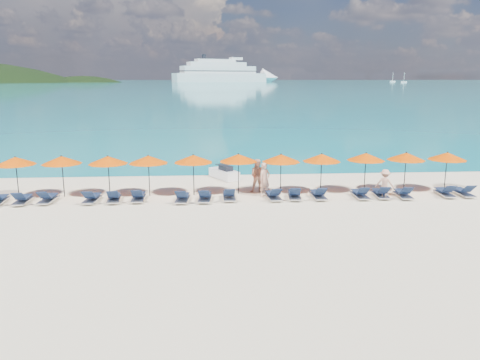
{
  "coord_description": "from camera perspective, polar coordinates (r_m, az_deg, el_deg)",
  "views": [
    {
      "loc": [
        -1.59,
        -20.23,
        6.34
      ],
      "look_at": [
        0.0,
        3.0,
        1.2
      ],
      "focal_mm": 35.0,
      "sensor_mm": 36.0,
      "label": 1
    }
  ],
  "objects": [
    {
      "name": "ground",
      "position": [
        21.26,
        0.55,
        -4.9
      ],
      "size": [
        1400.0,
        1400.0,
        0.0
      ],
      "primitive_type": "plane",
      "color": "beige"
    },
    {
      "name": "sea",
      "position": [
        680.26,
        -3.87,
        11.89
      ],
      "size": [
        1600.0,
        1300.0,
        0.01
      ],
      "primitive_type": "cube",
      "color": "#1FA9B2",
      "rests_on": "ground"
    },
    {
      "name": "headland_small",
      "position": [
        600.33,
        -18.4,
        7.87
      ],
      "size": [
        162.0,
        126.0,
        85.5
      ],
      "color": "black",
      "rests_on": "ground"
    },
    {
      "name": "cruise_ship",
      "position": [
        604.1,
        -1.29,
        12.83
      ],
      "size": [
        141.46,
        73.83,
        39.85
      ],
      "rotation": [
        0.0,
        0.0,
        0.38
      ],
      "color": "silver",
      "rests_on": "ground"
    },
    {
      "name": "sailboat_near",
      "position": [
        618.49,
        18.11,
        11.38
      ],
      "size": [
        6.61,
        2.2,
        12.11
      ],
      "color": "silver",
      "rests_on": "ground"
    },
    {
      "name": "sailboat_far",
      "position": [
        562.84,
        19.34,
        11.24
      ],
      "size": [
        6.3,
        2.1,
        11.55
      ],
      "color": "silver",
      "rests_on": "ground"
    },
    {
      "name": "jetski",
      "position": [
        29.76,
        -1.92,
        0.83
      ],
      "size": [
        1.95,
        2.53,
        0.85
      ],
      "rotation": [
        0.0,
        0.0,
        0.51
      ],
      "color": "white",
      "rests_on": "ground"
    },
    {
      "name": "beachgoer_a",
      "position": [
        25.22,
        3.03,
        0.04
      ],
      "size": [
        0.81,
        0.73,
        1.85
      ],
      "primitive_type": "imported",
      "rotation": [
        0.0,
        0.0,
        0.53
      ],
      "color": "tan",
      "rests_on": "ground"
    },
    {
      "name": "beachgoer_b",
      "position": [
        26.0,
        2.22,
        0.48
      ],
      "size": [
        1.02,
        0.71,
        1.9
      ],
      "primitive_type": "imported",
      "rotation": [
        0.0,
        0.0,
        -0.21
      ],
      "color": "tan",
      "rests_on": "ground"
    },
    {
      "name": "beachgoer_c",
      "position": [
        26.24,
        17.24,
        -0.39
      ],
      "size": [
        1.09,
        0.85,
        1.53
      ],
      "primitive_type": "imported",
      "rotation": [
        0.0,
        0.0,
        2.68
      ],
      "color": "tan",
      "rests_on": "ground"
    },
    {
      "name": "umbrella_0",
      "position": [
        27.34,
        -25.71,
        2.11
      ],
      "size": [
        2.1,
        2.1,
        2.28
      ],
      "color": "black",
      "rests_on": "ground"
    },
    {
      "name": "umbrella_1",
      "position": [
        26.65,
        -20.92,
        2.29
      ],
      "size": [
        2.1,
        2.1,
        2.28
      ],
      "color": "black",
      "rests_on": "ground"
    },
    {
      "name": "umbrella_2",
      "position": [
        25.88,
        -15.81,
        2.36
      ],
      "size": [
        2.1,
        2.1,
        2.28
      ],
      "color": "black",
      "rests_on": "ground"
    },
    {
      "name": "umbrella_3",
      "position": [
        25.54,
        -11.12,
        2.47
      ],
      "size": [
        2.1,
        2.1,
        2.28
      ],
      "color": "black",
      "rests_on": "ground"
    },
    {
      "name": "umbrella_4",
      "position": [
        25.41,
        -5.72,
        2.59
      ],
      "size": [
        2.1,
        2.1,
        2.28
      ],
      "color": "black",
      "rests_on": "ground"
    },
    {
      "name": "umbrella_5",
      "position": [
        25.56,
        -0.19,
        2.72
      ],
      "size": [
        2.1,
        2.1,
        2.28
      ],
      "color": "black",
      "rests_on": "ground"
    },
    {
      "name": "umbrella_6",
      "position": [
        25.57,
        5.02,
        2.67
      ],
      "size": [
        2.1,
        2.1,
        2.28
      ],
      "color": "black",
      "rests_on": "ground"
    },
    {
      "name": "umbrella_7",
      "position": [
        26.01,
        9.93,
        2.7
      ],
      "size": [
        2.1,
        2.1,
        2.28
      ],
      "color": "black",
      "rests_on": "ground"
    },
    {
      "name": "umbrella_8",
      "position": [
        26.85,
        15.11,
        2.75
      ],
      "size": [
        2.1,
        2.1,
        2.28
      ],
      "color": "black",
      "rests_on": "ground"
    },
    {
      "name": "umbrella_9",
      "position": [
        27.65,
        19.6,
        2.73
      ],
      "size": [
        2.1,
        2.1,
        2.28
      ],
      "color": "black",
      "rests_on": "ground"
    },
    {
      "name": "umbrella_10",
      "position": [
        28.57,
        23.95,
        2.67
      ],
      "size": [
        2.1,
        2.1,
        2.28
      ],
      "color": "black",
      "rests_on": "ground"
    },
    {
      "name": "lounger_1",
      "position": [
        26.36,
        -24.98,
        -2.13
      ],
      "size": [
        0.67,
        1.72,
        0.66
      ],
      "rotation": [
        0.0,
        0.0,
        0.03
      ],
      "color": "silver",
      "rests_on": "ground"
    },
    {
      "name": "lounger_2",
      "position": [
        26.05,
        -22.37,
        -2.06
      ],
      "size": [
        0.7,
        1.73,
        0.66
      ],
      "rotation": [
        0.0,
        0.0,
        -0.05
      ],
      "color": "silver",
      "rests_on": "ground"
    },
    {
      "name": "lounger_3",
      "position": [
        25.32,
        -17.62,
        -2.1
      ],
      "size": [
        0.73,
        1.74,
        0.66
      ],
      "rotation": [
        0.0,
        0.0,
        -0.07
      ],
      "color": "silver",
      "rests_on": "ground"
    },
    {
      "name": "lounger_4",
      "position": [
        25.11,
        -15.12,
        -2.06
      ],
      "size": [
        0.78,
        1.75,
        0.66
      ],
      "rotation": [
        0.0,
        0.0,
        0.1
      ],
      "color": "silver",
      "rests_on": "ground"
    },
    {
      "name": "lounger_5",
      "position": [
        24.98,
        -12.28,
        -1.99
      ],
      "size": [
        0.65,
        1.71,
        0.66
      ],
      "rotation": [
        0.0,
        0.0,
        0.02
      ],
      "color": "silver",
      "rests_on": "ground"
    },
    {
      "name": "lounger_6",
      "position": [
        24.42,
        -7.02,
        -2.12
      ],
      "size": [
        0.75,
        1.74,
        0.66
      ],
      "rotation": [
        0.0,
        0.0,
        -0.08
      ],
      "color": "silver",
      "rests_on": "ground"
    },
    {
      "name": "lounger_7",
      "position": [
        24.43,
        -4.29,
        -2.06
      ],
      "size": [
        0.76,
        1.75,
        0.66
      ],
      "rotation": [
        0.0,
        0.0,
        -0.08
      ],
      "color": "silver",
      "rests_on": "ground"
    },
    {
      "name": "lounger_8",
      "position": [
        24.65,
        -1.34,
        -1.89
      ],
      "size": [
        0.62,
        1.7,
        0.66
      ],
      "rotation": [
        0.0,
        0.0,
        0.0
      ],
      "color": "silver",
      "rests_on": "ground"
    },
    {
      "name": "lounger_9",
      "position": [
        24.76,
        4.08,
        -1.86
      ],
      "size": [
        0.78,
        1.75,
        0.66
      ],
      "rotation": [
        0.0,
        0.0,
        0.1
      ],
      "color": "silver",
      "rests_on": "ground"
    },
    {
      "name": "lounger_10",
      "position": [
        25.0,
        6.65,
        -1.77
      ],
      "size": [
        0.79,
        1.76,
        0.66
      ],
      "rotation": [
        0.0,
        0.0,
        -0.1
      ],
      "color": "silver",
      "rests_on": "ground"
    },
    {
      "name": "lounger_11",
      "position": [
        25.22,
        9.54,
        -1.73
      ],
      "size": [
        0.63,
        1.7,
        0.66
      ],
      "rotation": [
        0.0,
        0.0,
        0.01
      ],
      "color": "silver",
      "rests_on": "ground"
    },
    {
      "name": "lounger_12",
      "position": [
        25.8,
        14.44,
        -1.64
      ],
      "size": [
        0.62,
        1.7,
        0.66
      ],
      "rotation": [
        0.0,
        0.0,
        0.0
      ],
      "color": "silver",
      "rests_on": "ground"
    },
    {
      "name": "lounger_13",
      "position": [
        26.23,
        16.78,
        -1.55
      ],
      "size": [
        0.74,
        1.74,
        0.66
      ],
      "rotation": [
        0.0,
        0.0,
        -0.07
      ],
      "color": "silver",
      "rests_on": "ground"
    },
    {
      "name": "lounger_14",
      "position": [
        26.54,
        19.27,
        -1.56
      ],
      "size": [
        0.73,
        1.74,
        0.66
      ],
      "rotation": [
        0.0,
        0.0,
        -0.06
      ],
      "color": "silver",
      "rests_on": "ground"
    },
    {
      "name": "lounger_15",
      "position": [
        27.7,
        23.69,
        -1.35
      ],
      "size": [
        0.73,
        1.74,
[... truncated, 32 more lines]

